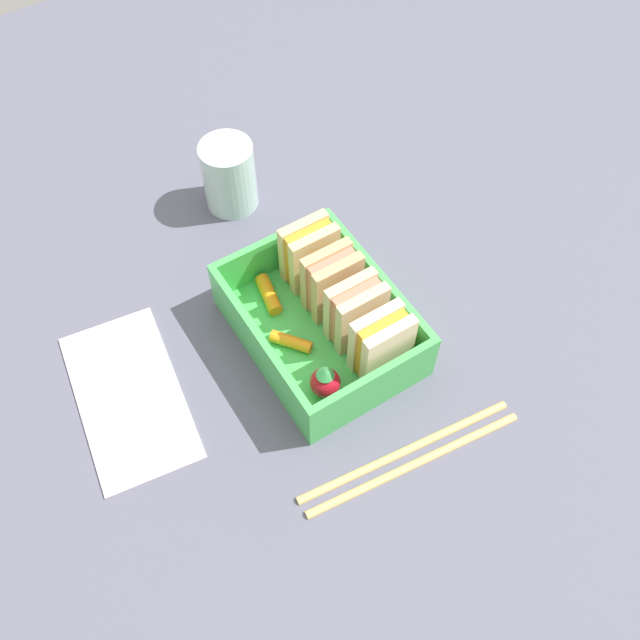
# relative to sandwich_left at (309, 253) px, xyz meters

# --- Properties ---
(ground_plane) EXTENTS (1.20, 1.20, 0.02)m
(ground_plane) POSITION_rel_sandwich_left_xyz_m (0.05, -0.02, -0.05)
(ground_plane) COLOR #545466
(bento_tray) EXTENTS (0.16, 0.12, 0.01)m
(bento_tray) POSITION_rel_sandwich_left_xyz_m (0.05, -0.02, -0.04)
(bento_tray) COLOR green
(bento_tray) RESTS_ON ground_plane
(bento_rim) EXTENTS (0.16, 0.12, 0.04)m
(bento_rim) POSITION_rel_sandwich_left_xyz_m (0.05, -0.02, -0.01)
(bento_rim) COLOR green
(bento_rim) RESTS_ON bento_tray
(sandwich_left) EXTENTS (0.03, 0.05, 0.06)m
(sandwich_left) POSITION_rel_sandwich_left_xyz_m (0.00, 0.00, 0.00)
(sandwich_left) COLOR #DFBD7E
(sandwich_left) RESTS_ON bento_tray
(sandwich_center_left) EXTENTS (0.03, 0.05, 0.06)m
(sandwich_center_left) POSITION_rel_sandwich_left_xyz_m (0.04, 0.00, 0.00)
(sandwich_center_left) COLOR tan
(sandwich_center_left) RESTS_ON bento_tray
(sandwich_center) EXTENTS (0.03, 0.05, 0.06)m
(sandwich_center) POSITION_rel_sandwich_left_xyz_m (0.07, 0.00, 0.00)
(sandwich_center) COLOR #D3B388
(sandwich_center) RESTS_ON bento_tray
(sandwich_center_right) EXTENTS (0.03, 0.05, 0.06)m
(sandwich_center_right) POSITION_rel_sandwich_left_xyz_m (0.11, 0.00, 0.00)
(sandwich_center_right) COLOR beige
(sandwich_center_right) RESTS_ON bento_tray
(carrot_stick_left) EXTENTS (0.04, 0.02, 0.01)m
(carrot_stick_left) POSITION_rel_sandwich_left_xyz_m (0.00, -0.04, -0.03)
(carrot_stick_left) COLOR orange
(carrot_stick_left) RESTS_ON bento_tray
(carrot_stick_far_left) EXTENTS (0.03, 0.03, 0.01)m
(carrot_stick_far_left) POSITION_rel_sandwich_left_xyz_m (0.05, -0.05, -0.03)
(carrot_stick_far_left) COLOR orange
(carrot_stick_far_left) RESTS_ON bento_tray
(strawberry_far_left) EXTENTS (0.02, 0.02, 0.03)m
(strawberry_far_left) POSITION_rel_sandwich_left_xyz_m (0.10, -0.05, -0.02)
(strawberry_far_left) COLOR red
(strawberry_far_left) RESTS_ON bento_tray
(chopstick_pair) EXTENTS (0.04, 0.19, 0.01)m
(chopstick_pair) POSITION_rel_sandwich_left_xyz_m (0.19, -0.02, -0.04)
(chopstick_pair) COLOR tan
(chopstick_pair) RESTS_ON ground_plane
(drinking_glass) EXTENTS (0.05, 0.05, 0.07)m
(drinking_glass) POSITION_rel_sandwich_left_xyz_m (-0.13, -0.01, -0.01)
(drinking_glass) COLOR silver
(drinking_glass) RESTS_ON ground_plane
(folded_napkin) EXTENTS (0.16, 0.10, 0.00)m
(folded_napkin) POSITION_rel_sandwich_left_xyz_m (0.02, -0.19, -0.04)
(folded_napkin) COLOR silver
(folded_napkin) RESTS_ON ground_plane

